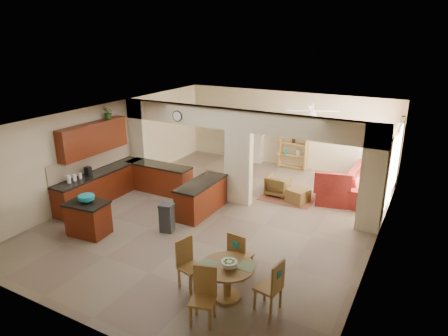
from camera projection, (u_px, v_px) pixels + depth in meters
The scene contains 39 objects.
floor at pixel (222, 215), 11.13m from camera, with size 10.00×10.00×0.00m, color #746650.
ceiling at pixel (222, 116), 10.22m from camera, with size 10.00×10.00×0.00m, color white.
wall_back at pixel (287, 129), 14.83m from camera, with size 8.00×8.00×0.00m, color beige.
wall_front at pixel (75, 255), 6.52m from camera, with size 8.00×8.00×0.00m, color beige.
wall_left at pixel (110, 148), 12.48m from camera, with size 10.00×10.00×0.00m, color beige.
wall_right at pixel (379, 195), 8.86m from camera, with size 10.00×10.00×0.00m, color beige.
partition_left_pier at pixel (139, 142), 13.18m from camera, with size 0.60×0.25×2.80m, color beige.
partition_center_pier at pixel (239, 168), 11.60m from camera, with size 0.80×0.25×2.20m, color beige.
partition_right_pier at pixel (373, 179), 9.83m from camera, with size 0.60×0.25×2.80m, color beige.
partition_header at pixel (239, 120), 11.15m from camera, with size 8.00×0.25×0.60m, color beige.
kitchen_counter at pixel (125, 182), 12.24m from camera, with size 2.52×3.29×1.48m.
upper_cabinets at pixel (93, 138), 11.57m from camera, with size 0.35×2.40×0.90m, color #461808.
peninsula at pixel (201, 197), 11.16m from camera, with size 0.70×1.85×0.91m.
wall_clock at pixel (177, 116), 11.94m from camera, with size 0.34×0.34×0.03m, color #4A2F18.
rug at pixel (289, 197), 12.33m from camera, with size 1.60×1.30×0.01m, color brown.
fireplace at pixel (246, 145), 15.67m from camera, with size 1.60×0.35×1.20m.
shelving_unit at pixel (293, 145), 14.68m from camera, with size 1.00×0.32×1.80m, color olive.
window_a at pixel (390, 173), 10.85m from camera, with size 0.02×0.90×1.90m, color white.
window_b at pixel (398, 157), 12.27m from camera, with size 0.02×0.90×1.90m, color white.
glazed_door at pixel (393, 169), 11.61m from camera, with size 0.02×0.70×2.10m, color white.
drape_a_left at pixel (386, 180), 10.37m from camera, with size 0.10×0.28×2.30m, color #45231B.
drape_a_right at pixel (392, 167), 11.37m from camera, with size 0.10×0.28×2.30m, color #45231B.
drape_b_left at pixel (394, 162), 11.79m from camera, with size 0.10×0.28×2.30m, color #45231B.
drape_b_right at pixel (398, 152), 12.78m from camera, with size 0.10×0.28×2.30m, color #45231B.
ceiling_fan at pixel (313, 111), 12.11m from camera, with size 1.00×1.00×0.10m, color white.
kitchen_island at pixel (88, 218), 9.96m from camera, with size 1.06×0.81×0.86m.
teal_bowl at pixel (86, 199), 9.81m from camera, with size 0.39×0.39×0.18m, color teal.
trash_can at pixel (167, 219), 10.13m from camera, with size 0.33×0.28×0.69m, color #29292B.
dining_table at pixel (227, 276), 7.53m from camera, with size 1.04×1.04×0.71m.
fruit_bowl at pixel (229, 264), 7.35m from camera, with size 0.30×0.30×0.16m, color #6DB627.
sofa at pixel (369, 183), 12.35m from camera, with size 1.12×2.86×0.83m, color maroon.
chaise at pixel (334, 196), 11.86m from camera, with size 1.04×0.85×0.42m, color maroon.
armchair at pixel (278, 185), 12.43m from camera, with size 0.67×0.69×0.63m, color #96331B.
ottoman at pixel (298, 196), 11.91m from camera, with size 0.57×0.57×0.41m, color #96331B.
plant at pixel (108, 112), 11.92m from camera, with size 0.33×0.29×0.37m, color #1B4512.
chair_north at pixel (239, 253), 8.16m from camera, with size 0.45×0.45×1.02m.
chair_east at pixel (272, 284), 7.15m from camera, with size 0.48×0.48×1.02m.
chair_south at pixel (204, 293), 6.93m from camera, with size 0.52×0.52×1.02m.
chair_west at pixel (188, 261), 7.88m from camera, with size 0.52×0.52×1.02m.
Camera 1 is at (4.87, -8.84, 4.86)m, focal length 32.00 mm.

